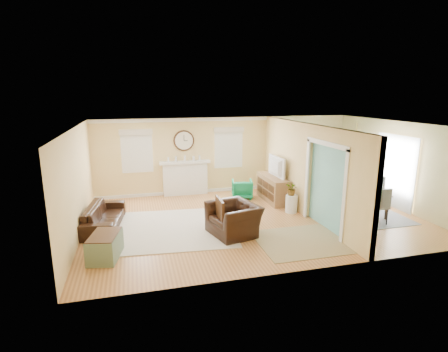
{
  "coord_description": "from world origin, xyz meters",
  "views": [
    {
      "loc": [
        -3.12,
        -8.66,
        3.4
      ],
      "look_at": [
        -0.8,
        0.3,
        1.2
      ],
      "focal_mm": 28.0,
      "sensor_mm": 36.0,
      "label": 1
    }
  ],
  "objects": [
    {
      "name": "window_left",
      "position": [
        -3.05,
        2.95,
        1.66
      ],
      "size": [
        1.05,
        0.13,
        1.42
      ],
      "color": "white",
      "rests_on": "wall_back"
    },
    {
      "name": "potted_plant",
      "position": [
        1.22,
        0.26,
        0.71
      ],
      "size": [
        0.4,
        0.43,
        0.4
      ],
      "primitive_type": "imported",
      "rotation": [
        0.0,
        0.0,
        5.0
      ],
      "color": "#337F33",
      "rests_on": "garden_stool"
    },
    {
      "name": "garden_stool",
      "position": [
        1.22,
        0.26,
        0.26
      ],
      "size": [
        0.35,
        0.35,
        0.51
      ],
      "primitive_type": "cylinder",
      "color": "white",
      "rests_on": "floor"
    },
    {
      "name": "pendant",
      "position": [
        3.0,
        0.0,
        2.2
      ],
      "size": [
        0.3,
        0.3,
        0.55
      ],
      "color": "gold",
      "rests_on": "ceiling"
    },
    {
      "name": "ceiling",
      "position": [
        0.0,
        0.0,
        2.6
      ],
      "size": [
        9.0,
        6.0,
        0.02
      ],
      "primitive_type": "cube",
      "color": "white",
      "rests_on": "wall_back"
    },
    {
      "name": "credenza",
      "position": [
        1.15,
        1.47,
        0.4
      ],
      "size": [
        0.56,
        1.64,
        0.8
      ],
      "color": "#967146",
      "rests_on": "floor"
    },
    {
      "name": "dining_chair_e",
      "position": [
        3.73,
        -0.05,
        0.61
      ],
      "size": [
        0.55,
        0.55,
        1.03
      ],
      "color": "slate",
      "rests_on": "floor"
    },
    {
      "name": "wall_clock",
      "position": [
        -1.5,
        2.97,
        1.85
      ],
      "size": [
        0.7,
        0.07,
        0.7
      ],
      "color": "#452814",
      "rests_on": "wall_back"
    },
    {
      "name": "sofa",
      "position": [
        -3.99,
        0.4,
        0.3
      ],
      "size": [
        1.04,
        2.11,
        0.59
      ],
      "primitive_type": "imported",
      "rotation": [
        0.0,
        0.0,
        1.44
      ],
      "color": "black",
      "rests_on": "floor"
    },
    {
      "name": "wall_left",
      "position": [
        -4.5,
        0.0,
        1.3
      ],
      "size": [
        0.02,
        6.0,
        2.6
      ],
      "primitive_type": "cube",
      "color": "#DABF73",
      "rests_on": "ground"
    },
    {
      "name": "dining_table",
      "position": [
        2.99,
        -0.14,
        0.34
      ],
      "size": [
        1.25,
        2.04,
        0.69
      ],
      "primitive_type": "imported",
      "rotation": [
        0.0,
        0.0,
        1.65
      ],
      "color": "#452814",
      "rests_on": "floor"
    },
    {
      "name": "floor",
      "position": [
        0.0,
        0.0,
        0.0
      ],
      "size": [
        9.0,
        9.0,
        0.0
      ],
      "primitive_type": "plane",
      "color": "#9F6034",
      "rests_on": "ground"
    },
    {
      "name": "rug_jute",
      "position": [
        0.62,
        -1.73,
        0.01
      ],
      "size": [
        2.2,
        1.81,
        0.01
      ],
      "primitive_type": "cube",
      "rotation": [
        0.0,
        0.0,
        -0.01
      ],
      "color": "tan",
      "rests_on": "floor"
    },
    {
      "name": "rug_cream",
      "position": [
        -2.42,
        -0.15,
        0.01
      ],
      "size": [
        3.56,
        3.16,
        0.02
      ],
      "primitive_type": "cube",
      "rotation": [
        0.0,
        0.0,
        -0.09
      ],
      "color": "beige",
      "rests_on": "floor"
    },
    {
      "name": "partition",
      "position": [
        1.51,
        0.28,
        1.36
      ],
      "size": [
        0.17,
        6.0,
        2.6
      ],
      "color": "#DABF73",
      "rests_on": "ground"
    },
    {
      "name": "tv",
      "position": [
        1.13,
        1.47,
        1.13
      ],
      "size": [
        0.18,
        1.13,
        0.65
      ],
      "primitive_type": "imported",
      "rotation": [
        0.0,
        0.0,
        1.6
      ],
      "color": "black",
      "rests_on": "credenza"
    },
    {
      "name": "wall_front",
      "position": [
        0.0,
        -3.0,
        1.3
      ],
      "size": [
        9.0,
        0.02,
        2.6
      ],
      "primitive_type": "cube",
      "color": "#DABF73",
      "rests_on": "ground"
    },
    {
      "name": "wall_back",
      "position": [
        0.0,
        3.0,
        1.3
      ],
      "size": [
        9.0,
        0.02,
        2.6
      ],
      "primitive_type": "cube",
      "color": "#DABF73",
      "rests_on": "ground"
    },
    {
      "name": "dining_chair_s",
      "position": [
        3.04,
        -1.15,
        0.59
      ],
      "size": [
        0.47,
        0.47,
        1.0
      ],
      "color": "slate",
      "rests_on": "floor"
    },
    {
      "name": "french_doors",
      "position": [
        4.45,
        0.0,
        1.1
      ],
      "size": [
        0.06,
        1.7,
        2.2
      ],
      "color": "white",
      "rests_on": "ground"
    },
    {
      "name": "green_chair",
      "position": [
        0.26,
        2.0,
        0.3
      ],
      "size": [
        0.78,
        0.79,
        0.61
      ],
      "primitive_type": "imported",
      "rotation": [
        0.0,
        0.0,
        2.92
      ],
      "color": "#1B7546",
      "rests_on": "floor"
    },
    {
      "name": "trunk",
      "position": [
        -3.84,
        -1.44,
        0.26
      ],
      "size": [
        0.74,
        1.01,
        0.53
      ],
      "color": "slate",
      "rests_on": "floor"
    },
    {
      "name": "window_right",
      "position": [
        0.05,
        2.95,
        1.66
      ],
      "size": [
        1.05,
        0.13,
        1.42
      ],
      "color": "white",
      "rests_on": "wall_back"
    },
    {
      "name": "wall_right",
      "position": [
        4.5,
        0.0,
        1.3
      ],
      "size": [
        0.02,
        6.0,
        2.6
      ],
      "primitive_type": "cube",
      "color": "#DABF73",
      "rests_on": "ground"
    },
    {
      "name": "dining_chair_n",
      "position": [
        2.89,
        0.95,
        0.52
      ],
      "size": [
        0.45,
        0.45,
        0.89
      ],
      "color": "slate",
      "rests_on": "floor"
    },
    {
      "name": "rug_grey",
      "position": [
        2.99,
        -0.14,
        0.01
      ],
      "size": [
        2.29,
        2.86,
        0.01
      ],
      "primitive_type": "cube",
      "color": "slate",
      "rests_on": "floor"
    },
    {
      "name": "dining_chair_w",
      "position": [
        2.32,
        -0.14,
        0.6
      ],
      "size": [
        0.56,
        0.56,
        1.02
      ],
      "color": "white",
      "rests_on": "floor"
    },
    {
      "name": "fireplace",
      "position": [
        -1.5,
        2.88,
        0.6
      ],
      "size": [
        1.7,
        0.3,
        1.17
      ],
      "color": "white",
      "rests_on": "ground"
    },
    {
      "name": "eames_chair",
      "position": [
        -0.87,
        -0.89,
        0.39
      ],
      "size": [
        1.31,
        1.42,
        0.77
      ],
      "primitive_type": "imported",
      "rotation": [
        0.0,
        0.0,
        -1.31
      ],
      "color": "black",
      "rests_on": "floor"
    }
  ]
}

